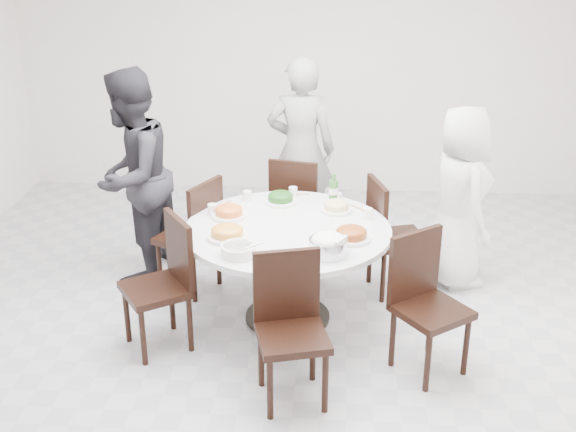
# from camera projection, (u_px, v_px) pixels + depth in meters

# --- Properties ---
(floor) EXTENTS (6.00, 6.00, 0.01)m
(floor) POSITION_uv_depth(u_px,v_px,m) (278.00, 330.00, 5.33)
(floor) COLOR #B8B8BD
(floor) RESTS_ON ground
(wall_back) EXTENTS (6.00, 0.01, 2.80)m
(wall_back) POSITION_uv_depth(u_px,v_px,m) (301.00, 63.00, 7.55)
(wall_back) COLOR white
(wall_back) RESTS_ON ground
(dining_table) EXTENTS (1.50, 1.50, 0.75)m
(dining_table) POSITION_uv_depth(u_px,v_px,m) (288.00, 274.00, 5.35)
(dining_table) COLOR silver
(dining_table) RESTS_ON floor
(chair_ne) EXTENTS (0.52, 0.52, 0.95)m
(chair_ne) POSITION_uv_depth(u_px,v_px,m) (398.00, 236.00, 5.73)
(chair_ne) COLOR black
(chair_ne) RESTS_ON floor
(chair_n) EXTENTS (0.50, 0.50, 0.95)m
(chair_n) POSITION_uv_depth(u_px,v_px,m) (299.00, 206.00, 6.32)
(chair_n) COLOR black
(chair_n) RESTS_ON floor
(chair_nw) EXTENTS (0.56, 0.56, 0.95)m
(chair_nw) POSITION_uv_depth(u_px,v_px,m) (188.00, 235.00, 5.76)
(chair_nw) COLOR black
(chair_nw) RESTS_ON floor
(chair_sw) EXTENTS (0.58, 0.58, 0.95)m
(chair_sw) POSITION_uv_depth(u_px,v_px,m) (155.00, 286.00, 4.96)
(chair_sw) COLOR black
(chair_sw) RESTS_ON floor
(chair_s) EXTENTS (0.51, 0.51, 0.95)m
(chair_s) POSITION_uv_depth(u_px,v_px,m) (292.00, 334.00, 4.40)
(chair_s) COLOR black
(chair_s) RESTS_ON floor
(chair_se) EXTENTS (0.59, 0.59, 0.95)m
(chair_se) POSITION_uv_depth(u_px,v_px,m) (432.00, 308.00, 4.69)
(chair_se) COLOR black
(chair_se) RESTS_ON floor
(diner_right) EXTENTS (0.66, 0.83, 1.49)m
(diner_right) POSITION_uv_depth(u_px,v_px,m) (459.00, 197.00, 5.77)
(diner_right) COLOR silver
(diner_right) RESTS_ON floor
(diner_middle) EXTENTS (0.64, 0.43, 1.71)m
(diner_middle) POSITION_uv_depth(u_px,v_px,m) (301.00, 150.00, 6.57)
(diner_middle) COLOR black
(diner_middle) RESTS_ON floor
(diner_left) EXTENTS (0.83, 0.98, 1.75)m
(diner_left) POSITION_uv_depth(u_px,v_px,m) (132.00, 177.00, 5.83)
(diner_left) COLOR black
(diner_left) RESTS_ON floor
(dish_greens) EXTENTS (0.25, 0.25, 0.06)m
(dish_greens) POSITION_uv_depth(u_px,v_px,m) (281.00, 199.00, 5.63)
(dish_greens) COLOR white
(dish_greens) RESTS_ON dining_table
(dish_pale) EXTENTS (0.23, 0.23, 0.06)m
(dish_pale) POSITION_uv_depth(u_px,v_px,m) (336.00, 208.00, 5.47)
(dish_pale) COLOR white
(dish_pale) RESTS_ON dining_table
(dish_orange) EXTENTS (0.26, 0.26, 0.07)m
(dish_orange) POSITION_uv_depth(u_px,v_px,m) (229.00, 213.00, 5.37)
(dish_orange) COLOR white
(dish_orange) RESTS_ON dining_table
(dish_redbrown) EXTENTS (0.28, 0.28, 0.07)m
(dish_redbrown) POSITION_uv_depth(u_px,v_px,m) (351.00, 235.00, 4.99)
(dish_redbrown) COLOR white
(dish_redbrown) RESTS_ON dining_table
(dish_tofu) EXTENTS (0.29, 0.29, 0.07)m
(dish_tofu) POSITION_uv_depth(u_px,v_px,m) (227.00, 233.00, 5.02)
(dish_tofu) COLOR white
(dish_tofu) RESTS_ON dining_table
(rice_bowl) EXTENTS (0.26, 0.26, 0.11)m
(rice_bowl) POSITION_uv_depth(u_px,v_px,m) (328.00, 247.00, 4.77)
(rice_bowl) COLOR silver
(rice_bowl) RESTS_ON dining_table
(soup_bowl) EXTENTS (0.24, 0.24, 0.07)m
(soup_bowl) POSITION_uv_depth(u_px,v_px,m) (239.00, 250.00, 4.77)
(soup_bowl) COLOR white
(soup_bowl) RESTS_ON dining_table
(beverage_bottle) EXTENTS (0.07, 0.07, 0.25)m
(beverage_bottle) POSITION_uv_depth(u_px,v_px,m) (333.00, 189.00, 5.59)
(beverage_bottle) COLOR #2F6528
(beverage_bottle) RESTS_ON dining_table
(tea_cups) EXTENTS (0.07, 0.07, 0.08)m
(tea_cups) POSITION_uv_depth(u_px,v_px,m) (292.00, 194.00, 5.73)
(tea_cups) COLOR white
(tea_cups) RESTS_ON dining_table
(chopsticks) EXTENTS (0.24, 0.04, 0.01)m
(chopsticks) POSITION_uv_depth(u_px,v_px,m) (295.00, 194.00, 5.82)
(chopsticks) COLOR tan
(chopsticks) RESTS_ON dining_table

